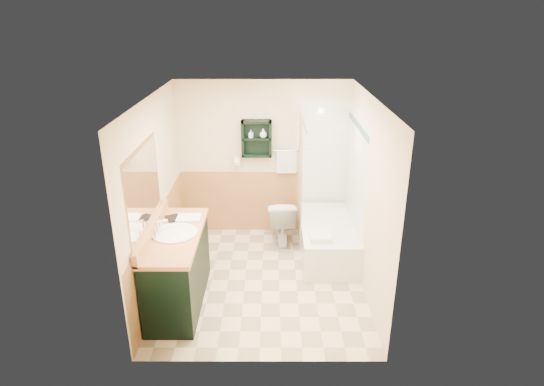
# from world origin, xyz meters

# --- Properties ---
(floor) EXTENTS (3.00, 3.00, 0.00)m
(floor) POSITION_xyz_m (0.00, 0.00, 0.00)
(floor) COLOR beige
(floor) RESTS_ON ground
(back_wall) EXTENTS (2.60, 0.04, 2.40)m
(back_wall) POSITION_xyz_m (0.00, 1.52, 1.20)
(back_wall) COLOR #F4E2BF
(back_wall) RESTS_ON ground
(left_wall) EXTENTS (0.04, 3.00, 2.40)m
(left_wall) POSITION_xyz_m (-1.32, 0.00, 1.20)
(left_wall) COLOR #F4E2BF
(left_wall) RESTS_ON ground
(right_wall) EXTENTS (0.04, 3.00, 2.40)m
(right_wall) POSITION_xyz_m (1.32, 0.00, 1.20)
(right_wall) COLOR #F4E2BF
(right_wall) RESTS_ON ground
(ceiling) EXTENTS (2.60, 3.00, 0.04)m
(ceiling) POSITION_xyz_m (0.00, 0.00, 2.42)
(ceiling) COLOR white
(ceiling) RESTS_ON back_wall
(wainscot_left) EXTENTS (2.98, 2.98, 1.00)m
(wainscot_left) POSITION_xyz_m (-1.29, 0.00, 0.50)
(wainscot_left) COLOR tan
(wainscot_left) RESTS_ON left_wall
(wainscot_back) EXTENTS (2.58, 2.58, 1.00)m
(wainscot_back) POSITION_xyz_m (0.00, 1.49, 0.50)
(wainscot_back) COLOR tan
(wainscot_back) RESTS_ON back_wall
(mirror_frame) EXTENTS (1.30, 1.30, 1.00)m
(mirror_frame) POSITION_xyz_m (-1.27, -0.55, 1.50)
(mirror_frame) COLOR brown
(mirror_frame) RESTS_ON left_wall
(mirror_glass) EXTENTS (1.20, 1.20, 0.90)m
(mirror_glass) POSITION_xyz_m (-1.27, -0.55, 1.50)
(mirror_glass) COLOR white
(mirror_glass) RESTS_ON left_wall
(tile_right) EXTENTS (1.50, 1.50, 2.10)m
(tile_right) POSITION_xyz_m (1.28, 0.75, 1.05)
(tile_right) COLOR white
(tile_right) RESTS_ON right_wall
(tile_back) EXTENTS (0.95, 0.95, 2.10)m
(tile_back) POSITION_xyz_m (1.03, 1.48, 1.05)
(tile_back) COLOR white
(tile_back) RESTS_ON back_wall
(tile_accent) EXTENTS (1.50, 1.50, 0.10)m
(tile_accent) POSITION_xyz_m (1.27, 0.75, 1.90)
(tile_accent) COLOR #154C36
(tile_accent) RESTS_ON right_wall
(wall_shelf) EXTENTS (0.45, 0.15, 0.55)m
(wall_shelf) POSITION_xyz_m (-0.10, 1.41, 1.55)
(wall_shelf) COLOR black
(wall_shelf) RESTS_ON back_wall
(hair_dryer) EXTENTS (0.10, 0.24, 0.18)m
(hair_dryer) POSITION_xyz_m (-0.40, 1.43, 1.20)
(hair_dryer) COLOR white
(hair_dryer) RESTS_ON back_wall
(towel_bar) EXTENTS (0.40, 0.06, 0.40)m
(towel_bar) POSITION_xyz_m (0.35, 1.45, 1.35)
(towel_bar) COLOR silver
(towel_bar) RESTS_ON back_wall
(curtain_rod) EXTENTS (0.03, 1.60, 0.03)m
(curtain_rod) POSITION_xyz_m (0.53, 0.75, 2.00)
(curtain_rod) COLOR silver
(curtain_rod) RESTS_ON back_wall
(shower_curtain) EXTENTS (1.05, 1.05, 1.70)m
(shower_curtain) POSITION_xyz_m (0.53, 0.92, 1.15)
(shower_curtain) COLOR #BAAB8C
(shower_curtain) RESTS_ON curtain_rod
(vanity) EXTENTS (0.59, 1.47, 0.93)m
(vanity) POSITION_xyz_m (-0.99, -0.47, 0.46)
(vanity) COLOR black
(vanity) RESTS_ON ground
(bathtub) EXTENTS (0.77, 1.50, 0.51)m
(bathtub) POSITION_xyz_m (0.93, 0.66, 0.26)
(bathtub) COLOR silver
(bathtub) RESTS_ON ground
(toilet) EXTENTS (0.46, 0.76, 0.72)m
(toilet) POSITION_xyz_m (0.26, 1.05, 0.36)
(toilet) COLOR silver
(toilet) RESTS_ON ground
(counter_towel) EXTENTS (0.28, 0.22, 0.04)m
(counter_towel) POSITION_xyz_m (-0.90, -0.09, 0.95)
(counter_towel) COLOR silver
(counter_towel) RESTS_ON vanity
(vanity_book) EXTENTS (0.15, 0.09, 0.21)m
(vanity_book) POSITION_xyz_m (-1.16, -0.11, 1.03)
(vanity_book) COLOR black
(vanity_book) RESTS_ON vanity
(tub_towel) EXTENTS (0.27, 0.22, 0.07)m
(tub_towel) POSITION_xyz_m (0.76, 0.16, 0.55)
(tub_towel) COLOR silver
(tub_towel) RESTS_ON bathtub
(soap_bottle_a) EXTENTS (0.09, 0.13, 0.05)m
(soap_bottle_a) POSITION_xyz_m (-0.18, 1.40, 1.59)
(soap_bottle_a) COLOR silver
(soap_bottle_a) RESTS_ON wall_shelf
(soap_bottle_b) EXTENTS (0.15, 0.17, 0.10)m
(soap_bottle_b) POSITION_xyz_m (-0.00, 1.40, 1.62)
(soap_bottle_b) COLOR silver
(soap_bottle_b) RESTS_ON wall_shelf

